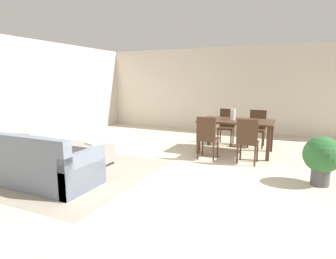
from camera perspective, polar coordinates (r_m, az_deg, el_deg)
ground_plane at (r=4.71m, az=0.66°, el=-10.65°), size 10.80×10.80×0.00m
wall_back at (r=9.21m, az=13.48°, el=7.81°), size 9.00×0.12×2.70m
wall_left at (r=7.75m, az=-29.87°, el=6.40°), size 0.12×11.00×2.70m
area_rug at (r=5.53m, az=-20.02°, el=-8.04°), size 3.00×2.80×0.01m
couch at (r=5.05m, az=-25.44°, el=-6.63°), size 2.05×0.88×0.86m
ottoman_table at (r=5.87m, az=-16.02°, el=-4.51°), size 1.03×0.46×0.40m
dining_table at (r=6.61m, az=13.71°, el=1.12°), size 1.63×0.98×0.76m
dining_chair_near_left at (r=5.91m, az=7.99°, el=-1.23°), size 0.40×0.40×0.92m
dining_chair_near_right at (r=5.74m, az=15.92°, el=-1.83°), size 0.40×0.40×0.92m
dining_chair_far_left at (r=7.50m, az=11.87°, el=1.05°), size 0.42×0.42×0.92m
dining_chair_far_right at (r=7.40m, az=17.73°, el=0.67°), size 0.40×0.40×0.92m
vase_centerpiece at (r=6.58m, az=13.11°, el=3.01°), size 0.12×0.12×0.25m
book_on_ottoman at (r=5.81m, az=-15.13°, el=-2.75°), size 0.30×0.25×0.03m
potted_plant at (r=5.06m, az=28.94°, el=-4.87°), size 0.58×0.58×0.80m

